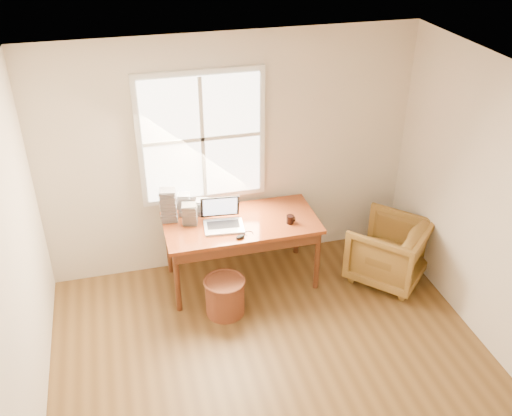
% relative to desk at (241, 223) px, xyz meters
% --- Properties ---
extents(room_shell, '(4.04, 4.54, 2.64)m').
position_rel_desk_xyz_m(room_shell, '(-0.02, -1.64, 0.59)').
color(room_shell, brown).
rests_on(room_shell, ground).
extents(desk, '(1.60, 0.80, 0.04)m').
position_rel_desk_xyz_m(desk, '(0.00, 0.00, 0.00)').
color(desk, brown).
rests_on(desk, room_shell).
extents(armchair, '(1.06, 1.06, 0.69)m').
position_rel_desk_xyz_m(armchair, '(1.55, -0.36, -0.38)').
color(armchair, olive).
rests_on(armchair, room_shell).
extents(wicker_stool, '(0.46, 0.46, 0.39)m').
position_rel_desk_xyz_m(wicker_stool, '(-0.29, -0.49, -0.53)').
color(wicker_stool, brown).
rests_on(wicker_stool, room_shell).
extents(laptop, '(0.41, 0.43, 0.28)m').
position_rel_desk_xyz_m(laptop, '(-0.20, -0.08, 0.16)').
color(laptop, silver).
rests_on(laptop, desk).
extents(mouse, '(0.11, 0.09, 0.03)m').
position_rel_desk_xyz_m(mouse, '(-0.08, -0.31, 0.04)').
color(mouse, black).
rests_on(mouse, desk).
extents(coffee_mug, '(0.08, 0.08, 0.09)m').
position_rel_desk_xyz_m(coffee_mug, '(0.48, -0.16, 0.06)').
color(coffee_mug, black).
rests_on(coffee_mug, desk).
extents(cd_stack_a, '(0.14, 0.13, 0.25)m').
position_rel_desk_xyz_m(cd_stack_a, '(-0.54, 0.28, 0.14)').
color(cd_stack_a, silver).
rests_on(cd_stack_a, desk).
extents(cd_stack_b, '(0.17, 0.15, 0.22)m').
position_rel_desk_xyz_m(cd_stack_b, '(-0.52, 0.10, 0.13)').
color(cd_stack_b, '#29282E').
rests_on(cd_stack_b, desk).
extents(cd_stack_c, '(0.18, 0.16, 0.36)m').
position_rel_desk_xyz_m(cd_stack_c, '(-0.71, 0.21, 0.20)').
color(cd_stack_c, gray).
rests_on(cd_stack_c, desk).
extents(cd_stack_d, '(0.16, 0.15, 0.17)m').
position_rel_desk_xyz_m(cd_stack_d, '(-0.36, 0.24, 0.10)').
color(cd_stack_d, '#B8BBC4').
rests_on(cd_stack_d, desk).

